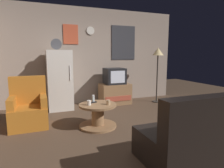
# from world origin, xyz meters

# --- Properties ---
(ground_plane) EXTENTS (12.00, 12.00, 0.00)m
(ground_plane) POSITION_xyz_m (0.00, 0.00, 0.00)
(ground_plane) COLOR #4C3828
(wall_with_art) EXTENTS (5.20, 0.12, 2.68)m
(wall_with_art) POSITION_xyz_m (0.01, 2.45, 1.35)
(wall_with_art) COLOR gray
(wall_with_art) RESTS_ON ground_plane
(fridge) EXTENTS (0.60, 0.62, 1.77)m
(fridge) POSITION_xyz_m (-0.98, 2.00, 0.75)
(fridge) COLOR silver
(fridge) RESTS_ON ground_plane
(tv_stand) EXTENTS (0.84, 0.53, 0.58)m
(tv_stand) POSITION_xyz_m (0.54, 1.98, 0.29)
(tv_stand) COLOR #8E6642
(tv_stand) RESTS_ON ground_plane
(crt_tv) EXTENTS (0.54, 0.51, 0.44)m
(crt_tv) POSITION_xyz_m (0.52, 1.98, 0.80)
(crt_tv) COLOR black
(crt_tv) RESTS_ON tv_stand
(standing_lamp) EXTENTS (0.32, 0.32, 1.59)m
(standing_lamp) POSITION_xyz_m (1.77, 1.74, 1.36)
(standing_lamp) COLOR #332D28
(standing_lamp) RESTS_ON ground_plane
(coffee_table) EXTENTS (0.72, 0.72, 0.45)m
(coffee_table) POSITION_xyz_m (-0.44, 0.45, 0.23)
(coffee_table) COLOR #8E6642
(coffee_table) RESTS_ON ground_plane
(wine_glass) EXTENTS (0.05, 0.05, 0.15)m
(wine_glass) POSITION_xyz_m (-0.48, 0.60, 0.53)
(wine_glass) COLOR silver
(wine_glass) RESTS_ON coffee_table
(mug_ceramic_white) EXTENTS (0.08, 0.08, 0.09)m
(mug_ceramic_white) POSITION_xyz_m (-0.61, 0.43, 0.50)
(mug_ceramic_white) COLOR silver
(mug_ceramic_white) RESTS_ON coffee_table
(mug_ceramic_tan) EXTENTS (0.08, 0.08, 0.09)m
(mug_ceramic_tan) POSITION_xyz_m (-0.26, 0.33, 0.50)
(mug_ceramic_tan) COLOR tan
(mug_ceramic_tan) RESTS_ON coffee_table
(remote_control) EXTENTS (0.16, 0.08, 0.02)m
(remote_control) POSITION_xyz_m (-0.50, 0.57, 0.46)
(remote_control) COLOR black
(remote_control) RESTS_ON coffee_table
(armchair) EXTENTS (0.68, 0.68, 0.96)m
(armchair) POSITION_xyz_m (-1.68, 1.00, 0.34)
(armchair) COLOR #B2661E
(armchair) RESTS_ON ground_plane
(couch) EXTENTS (1.70, 0.80, 0.92)m
(couch) POSITION_xyz_m (0.57, -1.16, 0.31)
(couch) COLOR black
(couch) RESTS_ON ground_plane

